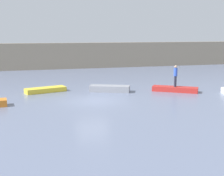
{
  "coord_description": "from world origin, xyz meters",
  "views": [
    {
      "loc": [
        -4.84,
        -22.85,
        5.13
      ],
      "look_at": [
        1.99,
        1.63,
        0.63
      ],
      "focal_mm": 50.38,
      "sensor_mm": 36.0,
      "label": 1
    }
  ],
  "objects_px": {
    "rowboat_yellow": "(46,90)",
    "rowboat_grey": "(110,89)",
    "rowboat_red": "(175,89)",
    "person_blue_shirt": "(175,75)"
  },
  "relations": [
    {
      "from": "rowboat_grey",
      "to": "rowboat_red",
      "type": "relative_size",
      "value": 0.89
    },
    {
      "from": "rowboat_grey",
      "to": "person_blue_shirt",
      "type": "bearing_deg",
      "value": 8.22
    },
    {
      "from": "rowboat_yellow",
      "to": "person_blue_shirt",
      "type": "distance_m",
      "value": 11.41
    },
    {
      "from": "rowboat_yellow",
      "to": "rowboat_grey",
      "type": "bearing_deg",
      "value": -29.17
    },
    {
      "from": "rowboat_grey",
      "to": "rowboat_yellow",
      "type": "bearing_deg",
      "value": -169.92
    },
    {
      "from": "rowboat_yellow",
      "to": "rowboat_grey",
      "type": "xyz_separation_m",
      "value": [
        5.45,
        -1.31,
        0.07
      ]
    },
    {
      "from": "rowboat_red",
      "to": "person_blue_shirt",
      "type": "bearing_deg",
      "value": 33.54
    },
    {
      "from": "rowboat_yellow",
      "to": "rowboat_grey",
      "type": "relative_size",
      "value": 1.0
    },
    {
      "from": "rowboat_grey",
      "to": "rowboat_red",
      "type": "xyz_separation_m",
      "value": [
        5.53,
        -1.52,
        -0.05
      ]
    },
    {
      "from": "rowboat_grey",
      "to": "person_blue_shirt",
      "type": "xyz_separation_m",
      "value": [
        5.53,
        -1.52,
        1.22
      ]
    }
  ]
}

